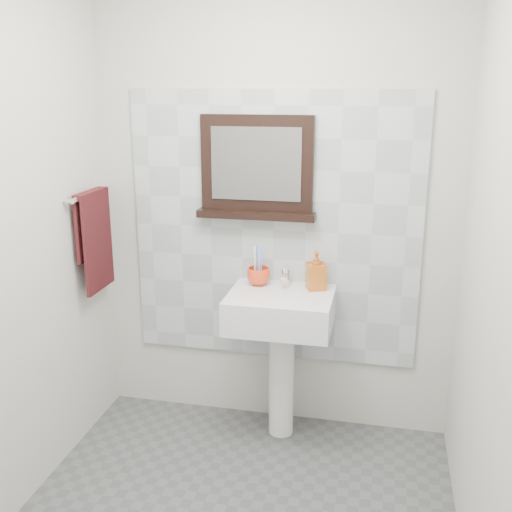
{
  "coord_description": "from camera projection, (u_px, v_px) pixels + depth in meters",
  "views": [
    {
      "loc": [
        0.59,
        -2.07,
        1.92
      ],
      "look_at": [
        0.02,
        0.55,
        1.15
      ],
      "focal_mm": 42.0,
      "sensor_mm": 36.0,
      "label": 1
    }
  ],
  "objects": [
    {
      "name": "splashback",
      "position": [
        274.0,
        230.0,
        3.3
      ],
      "size": [
        1.6,
        0.02,
        1.5
      ],
      "primitive_type": "cube",
      "color": "#B6C0C5",
      "rests_on": "back_wall"
    },
    {
      "name": "framed_mirror",
      "position": [
        257.0,
        170.0,
        3.2
      ],
      "size": [
        0.65,
        0.11,
        0.55
      ],
      "color": "black",
      "rests_on": "back_wall"
    },
    {
      "name": "toothbrush_cup",
      "position": [
        258.0,
        276.0,
        3.28
      ],
      "size": [
        0.14,
        0.14,
        0.1
      ],
      "primitive_type": "imported",
      "rotation": [
        0.0,
        0.0,
        0.13
      ],
      "color": "#F5411C",
      "rests_on": "pedestal_sink"
    },
    {
      "name": "front_wall",
      "position": [
        75.0,
        426.0,
        1.22
      ],
      "size": [
        2.0,
        0.01,
        2.5
      ],
      "primitive_type": "cube",
      "color": "beige",
      "rests_on": "ground"
    },
    {
      "name": "soap_dispenser",
      "position": [
        316.0,
        270.0,
        3.2
      ],
      "size": [
        0.12,
        0.13,
        0.21
      ],
      "primitive_type": "imported",
      "rotation": [
        0.0,
        0.0,
        0.37
      ],
      "color": "#B93C15",
      "rests_on": "pedestal_sink"
    },
    {
      "name": "toothbrushes",
      "position": [
        258.0,
        263.0,
        3.26
      ],
      "size": [
        0.05,
        0.04,
        0.21
      ],
      "color": "white",
      "rests_on": "toothbrush_cup"
    },
    {
      "name": "towel_bar",
      "position": [
        90.0,
        195.0,
        3.19
      ],
      "size": [
        0.07,
        0.4,
        0.03
      ],
      "color": "silver",
      "rests_on": "left_wall"
    },
    {
      "name": "pedestal_sink",
      "position": [
        281.0,
        325.0,
        3.21
      ],
      "size": [
        0.55,
        0.44,
        0.96
      ],
      "color": "white",
      "rests_on": "ground"
    },
    {
      "name": "right_wall",
      "position": [
        502.0,
        288.0,
        2.05
      ],
      "size": [
        0.01,
        2.2,
        2.5
      ],
      "primitive_type": "cube",
      "color": "beige",
      "rests_on": "ground"
    },
    {
      "name": "hand_towel",
      "position": [
        94.0,
        233.0,
        3.25
      ],
      "size": [
        0.06,
        0.3,
        0.55
      ],
      "color": "#360F12",
      "rests_on": "towel_bar"
    },
    {
      "name": "back_wall",
      "position": [
        274.0,
        211.0,
        3.28
      ],
      "size": [
        2.0,
        0.01,
        2.5
      ],
      "primitive_type": "cube",
      "color": "beige",
      "rests_on": "ground"
    }
  ]
}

